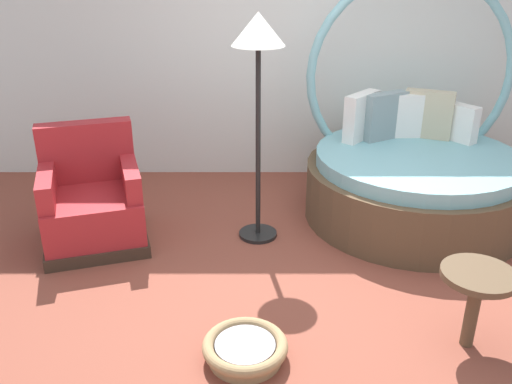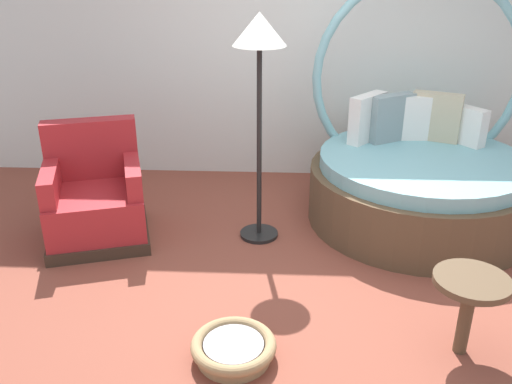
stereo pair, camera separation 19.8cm
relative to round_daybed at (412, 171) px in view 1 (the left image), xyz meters
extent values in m
cube|color=brown|center=(-1.07, -1.08, -0.43)|extent=(8.00, 8.00, 0.02)
cube|color=silver|center=(-1.07, 1.05, 1.03)|extent=(8.00, 0.12, 2.90)
cylinder|color=brown|center=(0.00, -0.08, -0.17)|extent=(1.92, 1.92, 0.49)
cylinder|color=#7AB7C1|center=(0.00, -0.08, 0.14)|extent=(1.76, 1.76, 0.12)
torus|color=#7AB7C1|center=(0.00, 0.45, 0.74)|extent=(1.90, 0.08, 1.90)
cube|color=white|center=(0.44, 0.26, 0.36)|extent=(0.30, 0.34, 0.34)
cube|color=#BCB293|center=(0.18, 0.36, 0.42)|extent=(0.45, 0.28, 0.44)
cube|color=white|center=(-0.01, 0.38, 0.40)|extent=(0.41, 0.13, 0.40)
cube|color=gray|center=(-0.22, 0.32, 0.41)|extent=(0.43, 0.31, 0.43)
cube|color=white|center=(-0.44, 0.31, 0.41)|extent=(0.37, 0.40, 0.43)
cube|color=#38281E|center=(-2.72, -0.55, -0.37)|extent=(0.99, 0.99, 0.10)
cube|color=#A32328|center=(-2.72, -0.55, -0.15)|extent=(0.95, 0.95, 0.34)
cube|color=#A32328|center=(-2.81, -0.25, 0.27)|extent=(0.77, 0.37, 0.50)
cube|color=#A32328|center=(-3.03, -0.64, 0.13)|extent=(0.31, 0.69, 0.22)
cube|color=#A32328|center=(-2.42, -0.45, 0.13)|extent=(0.31, 0.69, 0.22)
cylinder|color=#9E7F56|center=(-1.47, -1.96, -0.39)|extent=(0.44, 0.44, 0.06)
torus|color=#9E7F56|center=(-1.47, -1.96, -0.32)|extent=(0.51, 0.51, 0.07)
cylinder|color=gray|center=(-1.47, -1.96, -0.33)|extent=(0.36, 0.36, 0.05)
cylinder|color=brown|center=(-0.11, -1.83, -0.18)|extent=(0.08, 0.08, 0.48)
cylinder|color=brown|center=(-0.11, -1.83, 0.08)|extent=(0.44, 0.44, 0.04)
cylinder|color=black|center=(-1.39, -0.44, -0.40)|extent=(0.32, 0.32, 0.03)
cylinder|color=black|center=(-1.39, -0.44, 0.39)|extent=(0.04, 0.04, 1.55)
cone|color=silver|center=(-1.39, -0.44, 1.28)|extent=(0.40, 0.40, 0.24)
camera|label=1|loc=(-1.41, -4.55, 1.84)|focal=38.59mm
camera|label=2|loc=(-1.21, -4.54, 1.84)|focal=38.59mm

